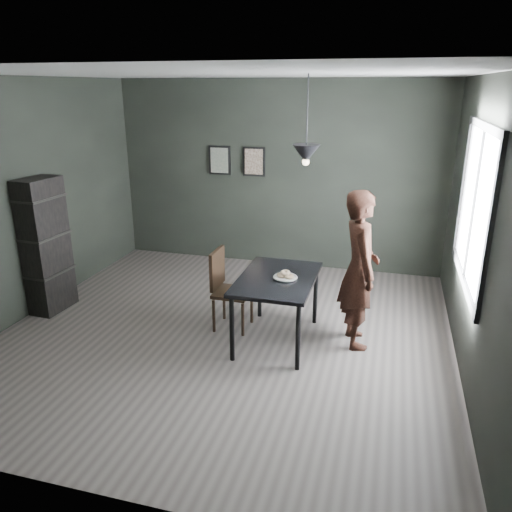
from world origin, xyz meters
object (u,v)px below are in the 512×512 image
(woman, at_px, (359,270))
(shelf_unit, at_px, (46,246))
(cafe_table, at_px, (277,284))
(white_plate, at_px, (285,278))
(pendant_lamp, at_px, (306,154))
(wood_chair, at_px, (226,284))

(woman, distance_m, shelf_unit, 3.77)
(cafe_table, distance_m, white_plate, 0.12)
(white_plate, distance_m, shelf_unit, 3.01)
(white_plate, xyz_separation_m, pendant_lamp, (0.16, 0.11, 1.29))
(woman, bearing_deg, pendant_lamp, 81.04)
(shelf_unit, xyz_separation_m, pendant_lamp, (3.17, 0.04, 1.22))
(woman, height_order, wood_chair, woman)
(white_plate, bearing_deg, wood_chair, 165.71)
(woman, height_order, pendant_lamp, pendant_lamp)
(wood_chair, bearing_deg, woman, 1.24)
(woman, xyz_separation_m, wood_chair, (-1.49, -0.01, -0.32))
(cafe_table, bearing_deg, woman, 12.46)
(cafe_table, xyz_separation_m, white_plate, (0.09, -0.01, 0.08))
(cafe_table, height_order, wood_chair, wood_chair)
(cafe_table, relative_size, shelf_unit, 0.72)
(wood_chair, distance_m, shelf_unit, 2.30)
(white_plate, xyz_separation_m, woman, (0.75, 0.20, 0.10))
(pendant_lamp, bearing_deg, shelf_unit, -179.23)
(shelf_unit, relative_size, pendant_lamp, 1.93)
(woman, bearing_deg, wood_chair, 73.25)
(wood_chair, distance_m, pendant_lamp, 1.76)
(cafe_table, height_order, pendant_lamp, pendant_lamp)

